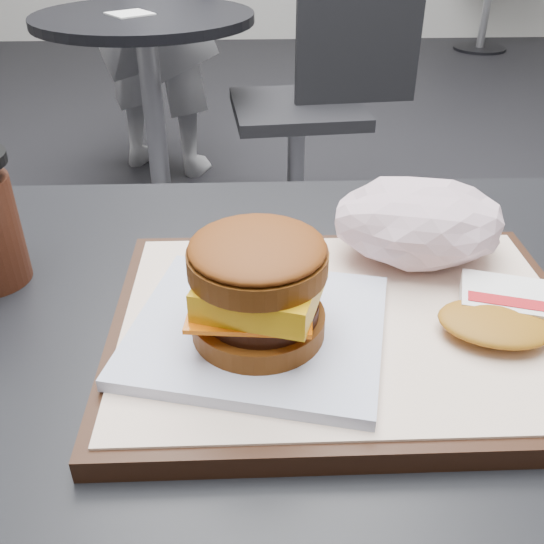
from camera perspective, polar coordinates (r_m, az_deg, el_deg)
The scene contains 8 objects.
customer_table at distance 0.64m, azimuth 0.63°, elevation -18.44°, with size 0.80×0.60×0.77m.
serving_tray at distance 0.50m, azimuth 6.96°, elevation -5.12°, with size 0.38×0.28×0.02m.
breakfast_sandwich at distance 0.45m, azimuth -1.28°, elevation -2.40°, with size 0.22×0.21×0.09m.
hash_brown at distance 0.52m, azimuth 21.30°, elevation -3.51°, with size 0.13×0.11×0.02m.
crumpled_wrapper at distance 0.57m, azimuth 13.71°, elevation 4.62°, with size 0.16×0.12×0.07m, color silver, non-canonical shape.
neighbor_table at distance 2.15m, azimuth -11.41°, elevation 17.52°, with size 0.70×0.70×0.75m.
napkin at distance 2.09m, azimuth -13.23°, elevation 22.60°, with size 0.12×0.12×0.00m, color white.
neighbor_chair at distance 2.09m, azimuth 4.35°, elevation 16.44°, with size 0.62×0.46×0.88m.
Camera 1 is at (-0.02, -0.40, 1.08)m, focal length 40.00 mm.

